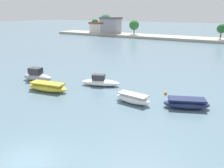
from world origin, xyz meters
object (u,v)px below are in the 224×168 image
(moored_boat_3, at_px, (133,99))
(moored_boat_1, at_px, (48,87))
(moored_boat_2, at_px, (100,82))
(mooring_buoy_0, at_px, (166,93))
(moored_boat_4, at_px, (186,103))
(moored_boat_0, at_px, (37,76))

(moored_boat_3, bearing_deg, moored_boat_1, -164.64)
(moored_boat_2, distance_m, moored_boat_3, 6.69)
(moored_boat_1, height_order, mooring_buoy_0, moored_boat_1)
(moored_boat_1, distance_m, moored_boat_3, 10.39)
(moored_boat_3, bearing_deg, moored_boat_2, 158.55)
(moored_boat_3, bearing_deg, moored_boat_4, 22.13)
(moored_boat_0, distance_m, moored_boat_4, 19.51)
(moored_boat_0, xyz_separation_m, moored_boat_4, (19.48, 1.18, -0.20))
(moored_boat_2, bearing_deg, mooring_buoy_0, -11.69)
(moored_boat_1, height_order, moored_boat_3, moored_boat_1)
(moored_boat_0, distance_m, moored_boat_1, 4.81)
(moored_boat_1, relative_size, moored_boat_2, 1.05)
(moored_boat_0, bearing_deg, mooring_buoy_0, 2.49)
(moored_boat_0, distance_m, mooring_buoy_0, 17.03)
(moored_boat_0, bearing_deg, moored_boat_2, 6.87)
(moored_boat_4, bearing_deg, mooring_buoy_0, 115.23)
(moored_boat_4, bearing_deg, moored_boat_1, 169.81)
(moored_boat_0, height_order, moored_boat_3, moored_boat_0)
(moored_boat_1, bearing_deg, moored_boat_2, 38.64)
(moored_boat_0, bearing_deg, moored_boat_4, -6.85)
(moored_boat_2, distance_m, mooring_buoy_0, 8.19)
(moored_boat_1, distance_m, mooring_buoy_0, 13.72)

